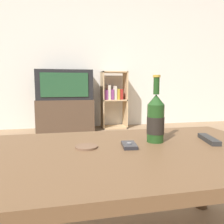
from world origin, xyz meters
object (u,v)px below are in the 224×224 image
Objects in this scene: remote_control at (209,139)px; beer_bottle at (156,119)px; bookshelf at (113,98)px; television at (65,85)px; tv_stand at (66,115)px; cell_phone at (129,145)px.

beer_bottle is at bearing -177.41° from remote_control.
bookshelf is at bearing 99.84° from remote_control.
tv_stand is at bearing 90.00° from television.
television is 0.88× the size of bookshelf.
television reaches higher than cell_phone.
cell_phone is at bearing -100.76° from bookshelf.
beer_bottle is (-0.39, -2.72, 0.07)m from bookshelf.
tv_stand is 0.92× the size of bookshelf.
tv_stand is 5.14× the size of remote_control.
beer_bottle is (0.41, -2.63, -0.14)m from television.
tv_stand is at bearing 102.25° from cell_phone.
tv_stand and remote_control have the same top height.
television is at bearing -90.00° from tv_stand.
remote_control is at bearing 8.07° from cell_phone.
television is 8.04× the size of cell_phone.
bookshelf reaches higher than remote_control.
tv_stand is 0.85m from bookshelf.
bookshelf is 9.09× the size of cell_phone.
tv_stand is at bearing 98.82° from beer_bottle.
bookshelf is 5.60× the size of remote_control.
television reaches higher than beer_bottle.
beer_bottle is 0.17m from cell_phone.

